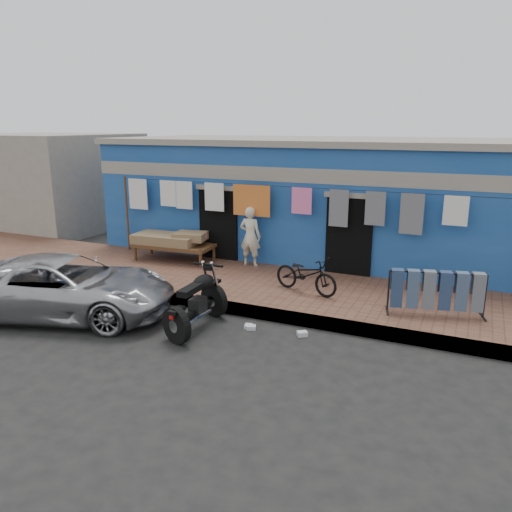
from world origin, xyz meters
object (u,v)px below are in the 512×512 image
Objects in this scene: motorcycle at (196,300)px; seated_person at (250,236)px; jeans_rack at (436,292)px; car at (64,286)px; bicycle at (306,270)px; charpoy at (174,246)px.

seated_person is at bearing 97.48° from motorcycle.
car is at bearing -160.45° from jeans_rack.
bicycle is at bearing 55.52° from motorcycle.
car is at bearing -92.22° from charpoy.
car reaches higher than jeans_rack.
seated_person is 3.66m from motorcycle.
bicycle reaches higher than charpoy.
bicycle reaches higher than jeans_rack.
car reaches higher than charpoy.
jeans_rack is (6.67, -1.32, 0.07)m from charpoy.
seated_person reaches higher than charpoy.
seated_person is at bearing 160.22° from jeans_rack.
jeans_rack is (6.82, 2.42, 0.07)m from car.
car is 7.23m from jeans_rack.
seated_person reaches higher than motorcycle.
car is at bearing -171.17° from motorcycle.
jeans_rack is at bearing -79.46° from bicycle.
charpoy is (-2.61, 3.25, 0.04)m from motorcycle.
seated_person is (2.20, 4.08, 0.38)m from car.
jeans_rack is at bearing 158.17° from seated_person.
charpoy is at bearing 7.44° from seated_person.
bicycle is 2.66m from jeans_rack.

